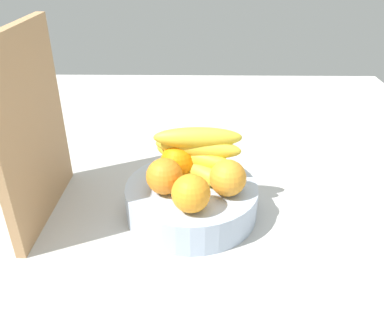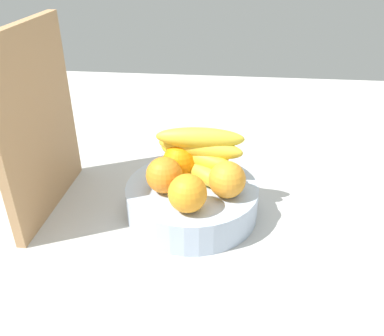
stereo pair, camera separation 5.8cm
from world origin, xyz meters
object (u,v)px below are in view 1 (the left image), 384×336
Objects in this scene: fruit_bowl at (192,200)px; banana_bunch at (196,153)px; orange_front_right at (228,178)px; orange_front_left at (191,193)px; orange_back_left at (178,161)px; cutting_board at (32,130)px; orange_back_right at (165,176)px; orange_center at (209,159)px.

banana_bunch reaches higher than fruit_bowl.
fruit_bowl is at bearing 69.13° from orange_front_right.
orange_front_left is 1.00× the size of orange_back_left.
orange_front_left is 31.24cm from cutting_board.
orange_front_left is 7.52cm from orange_back_right.
fruit_bowl is 8.06cm from orange_back_left.
banana_bunch is at bearing 112.78° from orange_center.
banana_bunch is at bearing -44.08° from orange_back_right.
orange_back_right is (-2.14, 4.97, 6.65)cm from fruit_bowl.
orange_center and orange_back_left have the same top height.
orange_back_left is (3.64, 2.74, 6.65)cm from fruit_bowl.
orange_front_left is 0.39× the size of banana_bunch.
banana_bunch reaches higher than orange_front_right.
orange_front_left and orange_back_left have the same top height.
orange_front_right is at bearing -93.55° from cutting_board.
banana_bunch is at bearing -10.31° from fruit_bowl.
cutting_board is at bearing 84.04° from orange_back_right.
banana_bunch is (5.82, -5.64, 1.87)cm from orange_back_right.
banana_bunch reaches higher than orange_back_left.
cutting_board is at bearing 97.08° from orange_back_left.
banana_bunch is at bearing -3.23° from orange_front_left.
orange_front_left is at bearing 165.10° from orange_center.
banana_bunch is (3.68, -0.67, 8.53)cm from fruit_bowl.
cutting_board is at bearing 74.35° from orange_front_left.
orange_front_right and orange_back_right have the same top height.
orange_center is at bearing -35.00° from fruit_bowl.
orange_back_left and orange_back_right have the same top height.
cutting_board reaches higher than orange_back_left.
orange_center and orange_back_right have the same top height.
fruit_bowl is at bearing -89.60° from cutting_board.
orange_back_left is 6.19cm from orange_back_right.
banana_bunch is (0.05, -3.41, 1.87)cm from orange_back_left.
orange_back_left is 1.00× the size of orange_back_right.
orange_front_right reaches higher than fruit_bowl.
orange_back_right is 0.39× the size of banana_bunch.
fruit_bowl is 1.45× the size of banana_bunch.
orange_front_left and orange_center have the same top height.
cutting_board is (2.51, 24.06, 8.12)cm from orange_back_right.
fruit_bowl is 9.31cm from banana_bunch.
fruit_bowl is 3.76× the size of orange_back_right.
fruit_bowl is 8.57cm from orange_back_right.
orange_back_left is (6.19, 9.45, 0.00)cm from orange_front_right.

